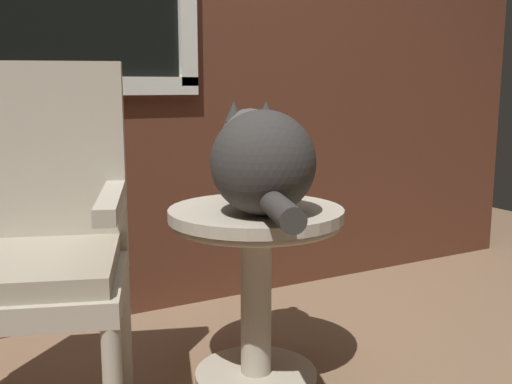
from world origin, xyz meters
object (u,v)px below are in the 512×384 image
Objects in this scene: wicker_chair at (21,238)px; pewter_vase_with_ivy at (252,171)px; wicker_side_table at (256,261)px; cat at (261,159)px.

wicker_chair reaches higher than pewter_vase_with_ivy.
pewter_vase_with_ivy reaches higher than wicker_side_table.
wicker_chair is 0.68m from cat.
wicker_side_table is 0.87× the size of cat.
pewter_vase_with_ivy is (0.07, 0.19, -0.07)m from cat.
wicker_side_table is 0.30m from pewter_vase_with_ivy.
cat is (-0.02, -0.06, 0.32)m from wicker_side_table.
wicker_side_table is 2.02× the size of pewter_vase_with_ivy.
pewter_vase_with_ivy is (0.06, 0.13, 0.26)m from wicker_side_table.
pewter_vase_with_ivy is at bearing 8.45° from wicker_chair.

